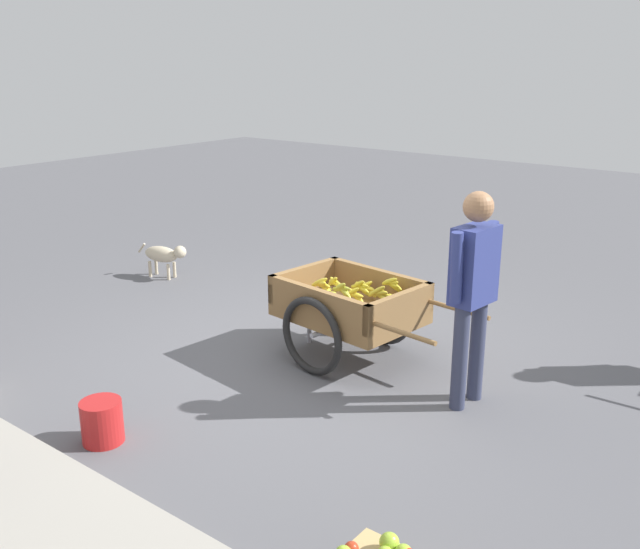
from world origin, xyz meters
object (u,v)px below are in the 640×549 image
(fruit_cart, at_px, (350,308))
(dog, at_px, (164,255))
(vendor_person, at_px, (473,281))
(plastic_bucket, at_px, (102,422))

(fruit_cart, distance_m, dog, 3.01)
(vendor_person, height_order, dog, vendor_person)
(vendor_person, distance_m, dog, 4.20)
(vendor_person, relative_size, plastic_bucket, 5.43)
(dog, bearing_deg, plastic_bucket, 133.07)
(vendor_person, xyz_separation_m, dog, (4.09, -0.69, -0.66))
(fruit_cart, xyz_separation_m, dog, (2.96, -0.55, -0.17))
(fruit_cart, height_order, dog, fruit_cart)
(fruit_cart, height_order, plastic_bucket, fruit_cart)
(fruit_cart, bearing_deg, dog, -10.46)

